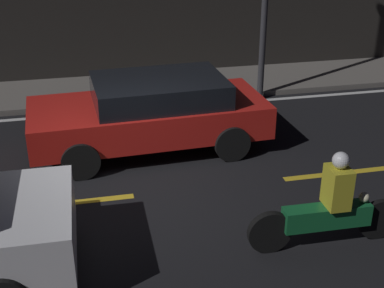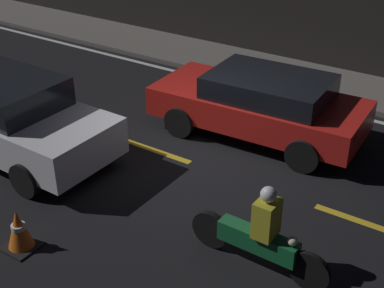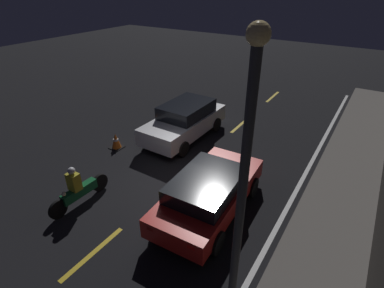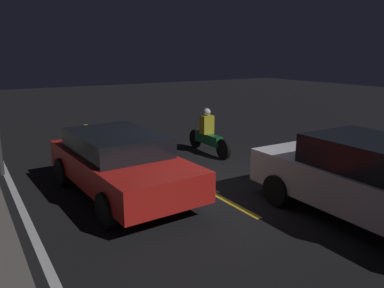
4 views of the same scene
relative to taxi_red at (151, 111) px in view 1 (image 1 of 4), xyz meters
name	(u,v)px [view 1 (image 1 of 4)]	position (x,y,z in m)	size (l,w,h in m)	color
ground_plane	(134,196)	(-0.55, -1.70, -0.73)	(56.00, 56.00, 0.00)	black
raised_curb	(109,90)	(-0.55, 3.23, -0.66)	(28.00, 2.04, 0.13)	#605B56
lane_dash_c	(68,203)	(-1.55, -1.70, -0.72)	(2.00, 0.14, 0.01)	gold
lane_dash_d	(340,173)	(2.95, -1.70, -0.72)	(2.00, 0.14, 0.01)	gold
lane_solid_kerb	(114,112)	(-0.55, 1.96, -0.72)	(25.20, 0.14, 0.01)	silver
taxi_red	(151,111)	(0.00, 0.00, 0.00)	(4.30, 2.08, 1.33)	red
motorcycle	(328,209)	(1.80, -3.52, -0.17)	(2.14, 0.36, 1.37)	black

